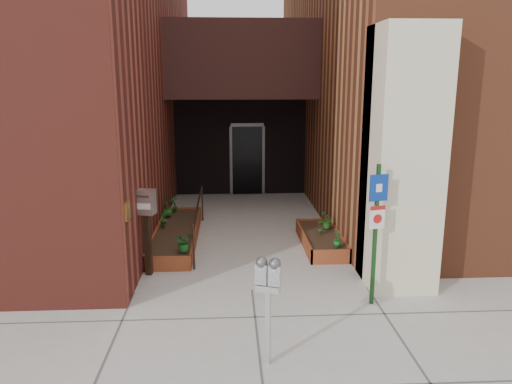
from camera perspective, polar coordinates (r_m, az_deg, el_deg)
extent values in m
plane|color=#9E9991|center=(8.72, -0.47, -11.13)|extent=(80.00, 80.00, 0.00)
cube|color=maroon|center=(15.76, -25.27, 17.06)|extent=(8.00, 14.60, 10.00)
cube|color=brown|center=(16.45, 20.60, 17.23)|extent=(8.00, 13.70, 10.00)
cube|color=beige|center=(8.76, 16.37, 3.52)|extent=(1.10, 1.20, 4.40)
cube|color=black|center=(13.96, -1.70, 14.80)|extent=(4.20, 2.00, 2.00)
cube|color=black|center=(15.49, -1.78, 5.35)|extent=(4.00, 0.30, 3.00)
cube|color=black|center=(15.38, -1.00, 3.60)|extent=(0.90, 0.06, 2.10)
cube|color=#B79338|center=(8.18, -14.50, -2.03)|extent=(0.04, 0.30, 0.30)
cube|color=brown|center=(9.57, -10.14, -8.10)|extent=(0.90, 0.04, 0.30)
cube|color=brown|center=(12.94, -8.30, -2.43)|extent=(0.90, 0.04, 0.30)
cube|color=brown|center=(11.29, -11.25, -4.84)|extent=(0.04, 3.60, 0.30)
cube|color=brown|center=(11.20, -6.88, -4.83)|extent=(0.04, 3.60, 0.30)
cube|color=black|center=(11.25, -9.07, -4.93)|extent=(0.82, 3.52, 0.26)
cube|color=brown|center=(9.88, 8.60, -7.35)|extent=(0.80, 0.04, 0.30)
cube|color=brown|center=(11.90, 6.51, -3.75)|extent=(0.80, 0.04, 0.30)
cube|color=brown|center=(10.82, 5.47, -5.44)|extent=(0.04, 2.20, 0.30)
cube|color=brown|center=(10.96, 9.42, -5.32)|extent=(0.04, 2.20, 0.30)
cube|color=black|center=(10.89, 7.45, -5.48)|extent=(0.72, 2.12, 0.26)
cylinder|color=black|center=(9.50, -7.15, -6.24)|extent=(0.04, 0.04, 0.90)
cylinder|color=black|center=(12.65, -6.15, -1.31)|extent=(0.04, 0.04, 0.90)
cylinder|color=black|center=(10.95, -6.64, -1.27)|extent=(0.04, 3.30, 0.04)
cube|color=#B1B1B4|center=(6.48, 1.37, -15.26)|extent=(0.08, 0.08, 0.99)
cube|color=#B1B1B4|center=(6.24, 1.40, -10.93)|extent=(0.32, 0.21, 0.08)
cube|color=#B1B1B4|center=(6.19, 0.64, -9.33)|extent=(0.17, 0.14, 0.26)
sphere|color=#59595B|center=(6.14, 0.65, -8.05)|extent=(0.15, 0.15, 0.15)
cube|color=white|center=(6.14, 0.51, -9.34)|extent=(0.09, 0.04, 0.05)
cube|color=#B21414|center=(6.17, 0.51, -10.02)|extent=(0.09, 0.04, 0.03)
cube|color=#B1B1B4|center=(6.15, 2.17, -9.50)|extent=(0.17, 0.14, 0.26)
sphere|color=#59595B|center=(6.10, 2.18, -8.21)|extent=(0.15, 0.15, 0.15)
cube|color=white|center=(6.10, 2.05, -9.51)|extent=(0.09, 0.04, 0.05)
cube|color=#B21414|center=(6.13, 2.04, -10.19)|extent=(0.09, 0.04, 0.03)
cube|color=#163E17|center=(8.03, 13.45, -4.91)|extent=(0.06, 0.06, 2.28)
cube|color=navy|center=(7.81, 13.86, 0.47)|extent=(0.31, 0.10, 0.42)
cube|color=white|center=(7.80, 13.88, 0.46)|extent=(0.10, 0.04, 0.12)
cube|color=white|center=(7.92, 13.68, -2.83)|extent=(0.26, 0.08, 0.36)
cube|color=#B21414|center=(7.88, 13.76, -1.79)|extent=(0.25, 0.08, 0.06)
cylinder|color=#B21414|center=(7.91, 13.72, -3.00)|extent=(0.14, 0.05, 0.15)
cube|color=black|center=(9.36, -12.25, -5.86)|extent=(0.13, 0.13, 1.17)
cube|color=silver|center=(9.14, -12.49, -1.12)|extent=(0.37, 0.31, 0.45)
cube|color=#59595B|center=(9.00, -12.84, -0.51)|extent=(0.23, 0.07, 0.04)
cube|color=white|center=(9.04, -12.78, -1.63)|extent=(0.25, 0.08, 0.11)
imported|color=#195A1C|center=(9.69, -8.26, -5.63)|extent=(0.48, 0.48, 0.38)
imported|color=#1A5618|center=(11.35, -10.56, -3.04)|extent=(0.22, 0.22, 0.34)
imported|color=#1F5F1B|center=(12.17, -10.06, -1.80)|extent=(0.30, 0.30, 0.39)
imported|color=#1C5418|center=(12.55, -9.30, -1.28)|extent=(0.30, 0.30, 0.41)
imported|color=#195A1D|center=(9.98, 9.31, -5.33)|extent=(0.22, 0.22, 0.30)
imported|color=#245418|center=(10.76, 7.40, -3.95)|extent=(0.20, 0.20, 0.29)
imported|color=#1E5518|center=(11.12, 8.16, -3.24)|extent=(0.44, 0.44, 0.35)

